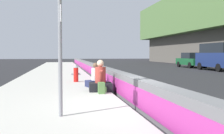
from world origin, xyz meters
name	(u,v)px	position (x,y,z in m)	size (l,w,h in m)	color
ground_plane	(142,109)	(0.00, 0.00, 0.00)	(160.00, 160.00, 0.00)	#232326
sidewalk_strip	(46,110)	(0.00, 2.65, 0.07)	(80.00, 4.40, 0.14)	#B5B2A8
jersey_barrier	(142,94)	(0.00, 0.00, 0.42)	(76.00, 0.45, 0.85)	slate
route_sign_post	(60,23)	(-1.12, 2.26, 2.23)	(0.44, 0.09, 3.60)	gray
fire_hydrant	(76,73)	(6.42, 1.54, 0.59)	(0.26, 0.46, 0.88)	red
seated_person_foreground	(100,81)	(2.82, 0.80, 0.51)	(0.78, 0.90, 1.19)	black
seated_person_middle	(96,79)	(4.19, 0.81, 0.47)	(0.82, 0.90, 1.04)	#23284C
backpack	(102,88)	(2.21, 0.84, 0.33)	(0.32, 0.28, 0.40)	#4C7A3D
parked_car_fourth	(218,56)	(15.57, -12.12, 1.35)	(5.11, 2.13, 2.56)	navy
parked_car_midline	(191,60)	(21.27, -12.31, 0.86)	(4.51, 1.96, 1.71)	#145128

